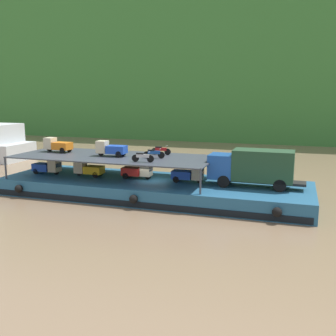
{
  "coord_description": "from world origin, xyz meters",
  "views": [
    {
      "loc": [
        12.02,
        -31.51,
        8.95
      ],
      "look_at": [
        1.48,
        0.0,
        2.7
      ],
      "focal_mm": 41.43,
      "sensor_mm": 36.0,
      "label": 1
    }
  ],
  "objects_px": {
    "mini_truck_lower_fore": "(188,174)",
    "mini_truck_lower_mid": "(138,171)",
    "cargo_barge": "(152,188)",
    "mini_truck_lower_stern": "(47,167)",
    "motorcycle_upper_stbd": "(161,150)",
    "motorcycle_upper_centre": "(154,153)",
    "mini_truck_lower_aft": "(88,169)",
    "covered_lorry": "(253,167)",
    "mini_truck_upper_stern": "(57,145)",
    "mini_truck_upper_mid": "(111,149)",
    "motorcycle_upper_port": "(143,157)"
  },
  "relations": [
    {
      "from": "covered_lorry",
      "to": "mini_truck_lower_fore",
      "type": "distance_m",
      "value": 5.61
    },
    {
      "from": "mini_truck_lower_fore",
      "to": "motorcycle_upper_centre",
      "type": "relative_size",
      "value": 1.46
    },
    {
      "from": "cargo_barge",
      "to": "mini_truck_lower_aft",
      "type": "distance_m",
      "value": 6.45
    },
    {
      "from": "mini_truck_lower_stern",
      "to": "mini_truck_upper_stern",
      "type": "distance_m",
      "value": 2.32
    },
    {
      "from": "motorcycle_upper_stbd",
      "to": "motorcycle_upper_centre",
      "type": "bearing_deg",
      "value": -87.03
    },
    {
      "from": "cargo_barge",
      "to": "mini_truck_lower_fore",
      "type": "bearing_deg",
      "value": 6.24
    },
    {
      "from": "covered_lorry",
      "to": "motorcycle_upper_centre",
      "type": "xyz_separation_m",
      "value": [
        -8.58,
        -0.26,
        0.74
      ]
    },
    {
      "from": "mini_truck_lower_stern",
      "to": "mini_truck_lower_mid",
      "type": "distance_m",
      "value": 9.07
    },
    {
      "from": "covered_lorry",
      "to": "mini_truck_lower_mid",
      "type": "height_order",
      "value": "covered_lorry"
    },
    {
      "from": "covered_lorry",
      "to": "mini_truck_upper_stern",
      "type": "xyz_separation_m",
      "value": [
        -18.8,
        0.28,
        1.0
      ]
    },
    {
      "from": "cargo_barge",
      "to": "motorcycle_upper_centre",
      "type": "bearing_deg",
      "value": 6.59
    },
    {
      "from": "covered_lorry",
      "to": "cargo_barge",
      "type": "bearing_deg",
      "value": -178.14
    },
    {
      "from": "mini_truck_lower_mid",
      "to": "motorcycle_upper_stbd",
      "type": "xyz_separation_m",
      "value": [
        1.61,
        1.8,
        1.74
      ]
    },
    {
      "from": "mini_truck_lower_aft",
      "to": "mini_truck_upper_mid",
      "type": "relative_size",
      "value": 0.99
    },
    {
      "from": "mini_truck_lower_mid",
      "to": "motorcycle_upper_port",
      "type": "bearing_deg",
      "value": -58.58
    },
    {
      "from": "mini_truck_upper_stern",
      "to": "mini_truck_upper_mid",
      "type": "xyz_separation_m",
      "value": [
        6.12,
        -0.7,
        0.0
      ]
    },
    {
      "from": "mini_truck_lower_mid",
      "to": "motorcycle_upper_centre",
      "type": "height_order",
      "value": "motorcycle_upper_centre"
    },
    {
      "from": "mini_truck_lower_aft",
      "to": "mini_truck_lower_mid",
      "type": "height_order",
      "value": "same"
    },
    {
      "from": "cargo_barge",
      "to": "mini_truck_upper_stern",
      "type": "height_order",
      "value": "mini_truck_upper_stern"
    },
    {
      "from": "mini_truck_lower_stern",
      "to": "covered_lorry",
      "type": "bearing_deg",
      "value": 2.25
    },
    {
      "from": "mini_truck_lower_aft",
      "to": "covered_lorry",
      "type": "bearing_deg",
      "value": 1.72
    },
    {
      "from": "mini_truck_upper_mid",
      "to": "mini_truck_lower_fore",
      "type": "bearing_deg",
      "value": 3.9
    },
    {
      "from": "cargo_barge",
      "to": "mini_truck_lower_stern",
      "type": "height_order",
      "value": "mini_truck_lower_stern"
    },
    {
      "from": "motorcycle_upper_stbd",
      "to": "mini_truck_lower_fore",
      "type": "bearing_deg",
      "value": -29.85
    },
    {
      "from": "motorcycle_upper_stbd",
      "to": "cargo_barge",
      "type": "bearing_deg",
      "value": -91.59
    },
    {
      "from": "motorcycle_upper_port",
      "to": "motorcycle_upper_centre",
      "type": "height_order",
      "value": "same"
    },
    {
      "from": "cargo_barge",
      "to": "motorcycle_upper_stbd",
      "type": "height_order",
      "value": "motorcycle_upper_stbd"
    },
    {
      "from": "mini_truck_upper_stern",
      "to": "mini_truck_lower_stern",
      "type": "bearing_deg",
      "value": -116.91
    },
    {
      "from": "mini_truck_upper_stern",
      "to": "motorcycle_upper_port",
      "type": "distance_m",
      "value": 10.39
    },
    {
      "from": "mini_truck_lower_aft",
      "to": "motorcycle_upper_centre",
      "type": "height_order",
      "value": "motorcycle_upper_centre"
    },
    {
      "from": "mini_truck_upper_stern",
      "to": "motorcycle_upper_stbd",
      "type": "distance_m",
      "value": 10.24
    },
    {
      "from": "cargo_barge",
      "to": "mini_truck_lower_mid",
      "type": "distance_m",
      "value": 2.15
    },
    {
      "from": "mini_truck_upper_mid",
      "to": "mini_truck_upper_stern",
      "type": "bearing_deg",
      "value": 173.43
    },
    {
      "from": "mini_truck_lower_stern",
      "to": "mini_truck_lower_aft",
      "type": "distance_m",
      "value": 4.3
    },
    {
      "from": "mini_truck_lower_fore",
      "to": "motorcycle_upper_stbd",
      "type": "distance_m",
      "value": 4.06
    },
    {
      "from": "cargo_barge",
      "to": "mini_truck_lower_stern",
      "type": "xyz_separation_m",
      "value": [
        -10.57,
        -0.47,
        1.44
      ]
    },
    {
      "from": "covered_lorry",
      "to": "mini_truck_lower_fore",
      "type": "height_order",
      "value": "covered_lorry"
    },
    {
      "from": "cargo_barge",
      "to": "mini_truck_lower_stern",
      "type": "relative_size",
      "value": 9.9
    },
    {
      "from": "covered_lorry",
      "to": "mini_truck_upper_mid",
      "type": "relative_size",
      "value": 2.83
    },
    {
      "from": "mini_truck_lower_mid",
      "to": "mini_truck_lower_fore",
      "type": "relative_size",
      "value": 1.0
    },
    {
      "from": "mini_truck_lower_mid",
      "to": "mini_truck_lower_stern",
      "type": "bearing_deg",
      "value": -174.64
    },
    {
      "from": "mini_truck_lower_aft",
      "to": "mini_truck_lower_fore",
      "type": "relative_size",
      "value": 1.0
    },
    {
      "from": "mini_truck_lower_fore",
      "to": "mini_truck_lower_mid",
      "type": "bearing_deg",
      "value": 179.76
    },
    {
      "from": "motorcycle_upper_port",
      "to": "mini_truck_lower_mid",
      "type": "bearing_deg",
      "value": 121.42
    },
    {
      "from": "cargo_barge",
      "to": "mini_truck_lower_stern",
      "type": "bearing_deg",
      "value": -177.44
    },
    {
      "from": "mini_truck_lower_mid",
      "to": "motorcycle_upper_port",
      "type": "relative_size",
      "value": 1.45
    },
    {
      "from": "mini_truck_lower_stern",
      "to": "mini_truck_lower_mid",
      "type": "relative_size",
      "value": 1.01
    },
    {
      "from": "mini_truck_lower_aft",
      "to": "mini_truck_lower_mid",
      "type": "relative_size",
      "value": 1.01
    },
    {
      "from": "cargo_barge",
      "to": "motorcycle_upper_stbd",
      "type": "distance_m",
      "value": 3.86
    },
    {
      "from": "mini_truck_upper_mid",
      "to": "motorcycle_upper_centre",
      "type": "xyz_separation_m",
      "value": [
        4.1,
        0.15,
        -0.26
      ]
    }
  ]
}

